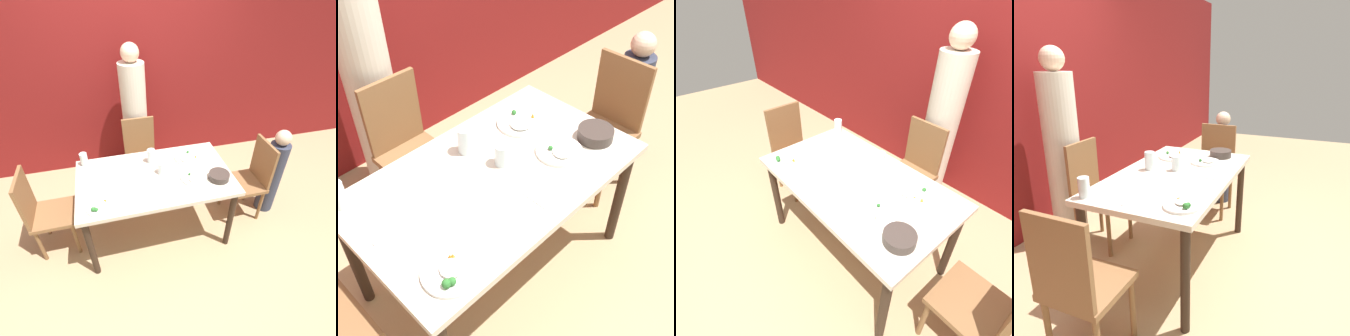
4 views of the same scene
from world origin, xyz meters
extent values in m
plane|color=tan|center=(0.00, 0.00, 0.00)|extent=(10.00, 10.00, 0.00)
cube|color=maroon|center=(0.00, 1.44, 1.35)|extent=(10.00, 0.06, 2.70)
cube|color=beige|center=(0.00, 0.00, 0.75)|extent=(1.46, 0.86, 0.04)
cylinder|color=#332319|center=(-0.67, -0.37, 0.37)|extent=(0.06, 0.06, 0.73)
cylinder|color=#332319|center=(0.67, -0.37, 0.37)|extent=(0.06, 0.06, 0.73)
cylinder|color=#332319|center=(-0.67, 0.37, 0.37)|extent=(0.06, 0.06, 0.73)
cylinder|color=#332319|center=(0.67, 0.37, 0.37)|extent=(0.06, 0.06, 0.73)
cube|color=brown|center=(-0.01, 0.70, 0.44)|extent=(0.40, 0.40, 0.04)
cube|color=brown|center=(-0.01, 0.88, 0.70)|extent=(0.38, 0.03, 0.48)
cylinder|color=brown|center=(-0.18, 0.53, 0.21)|extent=(0.04, 0.04, 0.42)
cylinder|color=brown|center=(0.15, 0.53, 0.21)|extent=(0.04, 0.04, 0.42)
cylinder|color=brown|center=(-0.18, 0.86, 0.21)|extent=(0.04, 0.04, 0.42)
cylinder|color=brown|center=(0.15, 0.86, 0.21)|extent=(0.04, 0.04, 0.42)
cube|color=brown|center=(1.00, 0.02, 0.44)|extent=(0.40, 0.40, 0.04)
cube|color=brown|center=(1.19, 0.02, 0.70)|extent=(0.03, 0.38, 0.48)
cylinder|color=brown|center=(0.84, 0.18, 0.21)|extent=(0.04, 0.04, 0.42)
cylinder|color=brown|center=(0.84, -0.15, 0.21)|extent=(0.04, 0.04, 0.42)
cylinder|color=brown|center=(1.17, 0.18, 0.21)|extent=(0.04, 0.04, 0.42)
cylinder|color=brown|center=(1.17, -0.15, 0.21)|extent=(0.04, 0.04, 0.42)
cube|color=brown|center=(-1.00, 0.07, 0.44)|extent=(0.40, 0.40, 0.04)
cube|color=brown|center=(-1.19, 0.07, 0.70)|extent=(0.03, 0.38, 0.48)
cylinder|color=brown|center=(-0.84, -0.10, 0.21)|extent=(0.04, 0.04, 0.42)
cylinder|color=brown|center=(-0.84, 0.23, 0.21)|extent=(0.04, 0.04, 0.42)
cylinder|color=brown|center=(-1.17, -0.10, 0.21)|extent=(0.04, 0.04, 0.42)
cylinder|color=brown|center=(-1.17, 0.23, 0.21)|extent=(0.04, 0.04, 0.42)
cylinder|color=beige|center=(-0.01, 1.09, 0.76)|extent=(0.30, 0.30, 1.52)
sphere|color=beige|center=(-0.01, 1.09, 1.62)|extent=(0.21, 0.21, 0.21)
cylinder|color=#33384C|center=(1.35, 0.02, 0.45)|extent=(0.21, 0.21, 0.90)
sphere|color=beige|center=(1.35, 0.02, 0.98)|extent=(0.16, 0.16, 0.16)
cylinder|color=#3D332D|center=(0.57, -0.19, 0.81)|extent=(0.19, 0.19, 0.06)
cylinder|color=#BC5123|center=(0.57, -0.19, 0.83)|extent=(0.17, 0.17, 0.01)
cylinder|color=white|center=(0.35, -0.13, 0.78)|extent=(0.25, 0.25, 0.02)
ellipsoid|color=white|center=(0.33, -0.16, 0.80)|extent=(0.10, 0.10, 0.02)
sphere|color=#2D702D|center=(0.32, -0.09, 0.80)|extent=(0.02, 0.02, 0.02)
cone|color=orange|center=(0.37, -0.18, 0.80)|extent=(0.02, 0.02, 0.03)
cylinder|color=white|center=(0.39, 0.19, 0.78)|extent=(0.27, 0.27, 0.02)
ellipsoid|color=white|center=(0.36, 0.16, 0.80)|extent=(0.12, 0.12, 0.03)
cone|color=orange|center=(0.41, 0.15, 0.81)|extent=(0.02, 0.02, 0.03)
cone|color=orange|center=(0.47, 0.16, 0.81)|extent=(0.02, 0.02, 0.03)
sphere|color=#2D702D|center=(0.41, 0.26, 0.81)|extent=(0.03, 0.03, 0.03)
cylinder|color=white|center=(-0.52, -0.29, 0.78)|extent=(0.24, 0.24, 0.02)
ellipsoid|color=white|center=(-0.52, -0.29, 0.80)|extent=(0.09, 0.09, 0.02)
sphere|color=#2D702D|center=(-0.56, -0.34, 0.81)|extent=(0.03, 0.03, 0.03)
sphere|color=#2D702D|center=(-0.58, -0.33, 0.81)|extent=(0.04, 0.04, 0.04)
cone|color=orange|center=(-0.49, -0.24, 0.80)|extent=(0.02, 0.02, 0.02)
cone|color=orange|center=(-0.48, -0.25, 0.80)|extent=(0.02, 0.02, 0.02)
cylinder|color=silver|center=(0.02, 0.23, 0.85)|extent=(0.08, 0.08, 0.15)
cylinder|color=silver|center=(0.08, 0.02, 0.83)|extent=(0.08, 0.08, 0.12)
cylinder|color=silver|center=(-0.64, 0.35, 0.84)|extent=(0.07, 0.07, 0.14)
cube|color=white|center=(0.06, -0.27, 0.78)|extent=(0.14, 0.14, 0.01)
cube|color=silver|center=(-0.57, 0.04, 0.78)|extent=(0.18, 0.04, 0.01)
camera|label=1|loc=(-0.36, -1.89, 2.37)|focal=28.00mm
camera|label=2|loc=(-1.05, -1.10, 2.20)|focal=45.00mm
camera|label=3|loc=(1.10, -1.04, 2.01)|focal=28.00mm
camera|label=4|loc=(-2.17, -0.99, 1.62)|focal=35.00mm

